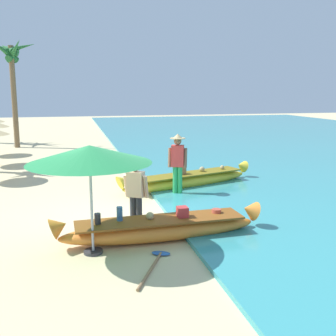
{
  "coord_description": "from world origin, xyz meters",
  "views": [
    {
      "loc": [
        -0.92,
        -8.91,
        3.06
      ],
      "look_at": [
        1.68,
        1.8,
        0.9
      ],
      "focal_mm": 42.31,
      "sensor_mm": 36.0,
      "label": 1
    }
  ],
  "objects_px": {
    "person_tourist_customer": "(136,192)",
    "paddle": "(155,263)",
    "boat_orange_foreground": "(161,228)",
    "person_vendor_hatted": "(178,160)",
    "patio_umbrella_large": "(90,155)",
    "boat_yellow_midground": "(188,180)",
    "palm_tree_leaning_seaward": "(11,61)"
  },
  "relations": [
    {
      "from": "person_vendor_hatted",
      "to": "person_tourist_customer",
      "type": "bearing_deg",
      "value": -122.12
    },
    {
      "from": "boat_yellow_midground",
      "to": "paddle",
      "type": "distance_m",
      "value": 5.76
    },
    {
      "from": "paddle",
      "to": "boat_yellow_midground",
      "type": "bearing_deg",
      "value": 67.66
    },
    {
      "from": "person_tourist_customer",
      "to": "paddle",
      "type": "distance_m",
      "value": 2.0
    },
    {
      "from": "patio_umbrella_large",
      "to": "palm_tree_leaning_seaward",
      "type": "bearing_deg",
      "value": 101.75
    },
    {
      "from": "boat_yellow_midground",
      "to": "person_tourist_customer",
      "type": "height_order",
      "value": "person_tourist_customer"
    },
    {
      "from": "person_vendor_hatted",
      "to": "palm_tree_leaning_seaward",
      "type": "bearing_deg",
      "value": 116.29
    },
    {
      "from": "person_tourist_customer",
      "to": "patio_umbrella_large",
      "type": "distance_m",
      "value": 1.76
    },
    {
      "from": "patio_umbrella_large",
      "to": "palm_tree_leaning_seaward",
      "type": "relative_size",
      "value": 0.4
    },
    {
      "from": "palm_tree_leaning_seaward",
      "to": "person_tourist_customer",
      "type": "bearing_deg",
      "value": -73.76
    },
    {
      "from": "person_tourist_customer",
      "to": "boat_yellow_midground",
      "type": "bearing_deg",
      "value": 57.68
    },
    {
      "from": "boat_orange_foreground",
      "to": "person_vendor_hatted",
      "type": "bearing_deg",
      "value": 69.27
    },
    {
      "from": "boat_yellow_midground",
      "to": "person_tourist_customer",
      "type": "xyz_separation_m",
      "value": [
        -2.22,
        -3.52,
        0.62
      ]
    },
    {
      "from": "boat_yellow_midground",
      "to": "palm_tree_leaning_seaward",
      "type": "distance_m",
      "value": 13.48
    },
    {
      "from": "palm_tree_leaning_seaward",
      "to": "paddle",
      "type": "relative_size",
      "value": 3.85
    },
    {
      "from": "person_vendor_hatted",
      "to": "person_tourist_customer",
      "type": "relative_size",
      "value": 1.17
    },
    {
      "from": "boat_orange_foreground",
      "to": "person_tourist_customer",
      "type": "height_order",
      "value": "person_tourist_customer"
    },
    {
      "from": "patio_umbrella_large",
      "to": "paddle",
      "type": "relative_size",
      "value": 1.55
    },
    {
      "from": "palm_tree_leaning_seaward",
      "to": "paddle",
      "type": "xyz_separation_m",
      "value": [
        4.27,
        -16.34,
        -4.56
      ]
    },
    {
      "from": "boat_orange_foreground",
      "to": "person_vendor_hatted",
      "type": "xyz_separation_m",
      "value": [
        1.24,
        3.28,
        0.81
      ]
    },
    {
      "from": "person_tourist_customer",
      "to": "patio_umbrella_large",
      "type": "bearing_deg",
      "value": -134.37
    },
    {
      "from": "boat_yellow_midground",
      "to": "person_tourist_customer",
      "type": "bearing_deg",
      "value": -122.32
    },
    {
      "from": "boat_orange_foreground",
      "to": "paddle",
      "type": "distance_m",
      "value": 1.23
    },
    {
      "from": "boat_yellow_midground",
      "to": "patio_umbrella_large",
      "type": "height_order",
      "value": "patio_umbrella_large"
    },
    {
      "from": "person_vendor_hatted",
      "to": "person_tourist_customer",
      "type": "xyz_separation_m",
      "value": [
        -1.65,
        -2.63,
        -0.18
      ]
    },
    {
      "from": "patio_umbrella_large",
      "to": "palm_tree_leaning_seaward",
      "type": "xyz_separation_m",
      "value": [
        -3.23,
        15.55,
        2.68
      ]
    },
    {
      "from": "patio_umbrella_large",
      "to": "paddle",
      "type": "height_order",
      "value": "patio_umbrella_large"
    },
    {
      "from": "person_vendor_hatted",
      "to": "person_tourist_customer",
      "type": "height_order",
      "value": "person_vendor_hatted"
    },
    {
      "from": "boat_orange_foreground",
      "to": "paddle",
      "type": "height_order",
      "value": "boat_orange_foreground"
    },
    {
      "from": "boat_yellow_midground",
      "to": "palm_tree_leaning_seaward",
      "type": "relative_size",
      "value": 0.84
    },
    {
      "from": "patio_umbrella_large",
      "to": "person_tourist_customer",
      "type": "bearing_deg",
      "value": 45.63
    },
    {
      "from": "boat_yellow_midground",
      "to": "person_tourist_customer",
      "type": "distance_m",
      "value": 4.21
    }
  ]
}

